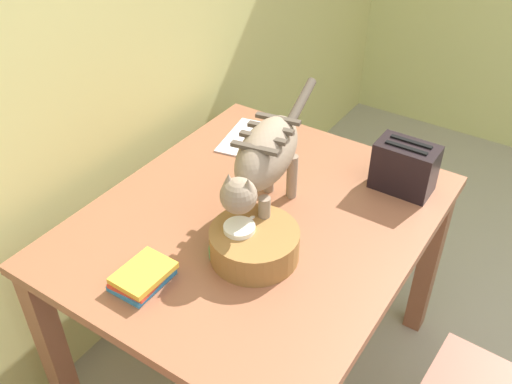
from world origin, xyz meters
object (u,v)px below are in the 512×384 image
(magazine, at_px, (256,140))
(wicker_basket, at_px, (254,243))
(dining_table, at_px, (256,238))
(cat, at_px, (265,158))
(coffee_mug, at_px, (240,236))
(book_stack, at_px, (143,276))
(saucer_bowl, at_px, (240,251))
(toaster, at_px, (405,167))

(magazine, distance_m, wicker_basket, 0.64)
(dining_table, distance_m, wicker_basket, 0.22)
(dining_table, distance_m, cat, 0.31)
(coffee_mug, distance_m, book_stack, 0.29)
(saucer_bowl, height_order, coffee_mug, coffee_mug)
(dining_table, bearing_deg, book_stack, 165.94)
(magazine, xyz_separation_m, toaster, (0.02, -0.58, 0.08))
(coffee_mug, xyz_separation_m, book_stack, (-0.24, 0.16, -0.04))
(dining_table, relative_size, coffee_mug, 8.97)
(coffee_mug, height_order, wicker_basket, coffee_mug)
(saucer_bowl, height_order, magazine, saucer_bowl)
(book_stack, bearing_deg, saucer_bowl, -33.14)
(coffee_mug, bearing_deg, magazine, 29.47)
(magazine, bearing_deg, dining_table, -157.74)
(dining_table, bearing_deg, cat, -45.83)
(magazine, xyz_separation_m, wicker_basket, (-0.54, -0.35, 0.05))
(dining_table, height_order, magazine, magazine)
(magazine, distance_m, toaster, 0.59)
(dining_table, distance_m, magazine, 0.47)
(saucer_bowl, xyz_separation_m, magazine, (0.56, 0.31, -0.01))
(cat, height_order, wicker_basket, cat)
(saucer_bowl, distance_m, toaster, 0.64)
(coffee_mug, xyz_separation_m, toaster, (0.57, -0.27, 0.02))
(saucer_bowl, xyz_separation_m, toaster, (0.57, -0.27, 0.07))
(cat, distance_m, magazine, 0.51)
(dining_table, height_order, toaster, toaster)
(dining_table, bearing_deg, toaster, -38.81)
(cat, height_order, saucer_bowl, cat)
(cat, distance_m, wicker_basket, 0.25)
(magazine, height_order, wicker_basket, wicker_basket)
(book_stack, bearing_deg, dining_table, -14.06)
(book_stack, relative_size, wicker_basket, 0.64)
(toaster, bearing_deg, coffee_mug, 154.64)
(cat, distance_m, toaster, 0.51)
(saucer_bowl, distance_m, coffee_mug, 0.05)
(dining_table, relative_size, magazine, 4.43)
(saucer_bowl, relative_size, coffee_mug, 1.37)
(dining_table, bearing_deg, coffee_mug, -161.64)
(cat, relative_size, wicker_basket, 2.55)
(dining_table, height_order, saucer_bowl, saucer_bowl)
(dining_table, xyz_separation_m, cat, (0.02, -0.02, 0.31))
(dining_table, relative_size, book_stack, 7.09)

